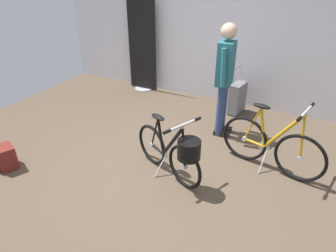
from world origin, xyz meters
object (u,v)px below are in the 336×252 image
object	(u,v)px
folding_bike_foreground	(174,151)
rolling_suitcase	(237,98)
backpack_on_floor	(6,158)
floor_banner_stand	(142,51)
visitor_near_wall	(225,75)
display_bike_left	(271,145)

from	to	relation	value
folding_bike_foreground	rolling_suitcase	xyz separation A→B (m)	(0.16, 2.12, -0.11)
rolling_suitcase	backpack_on_floor	world-z (taller)	rolling_suitcase
folding_bike_foreground	backpack_on_floor	bearing A→B (deg)	-158.52
floor_banner_stand	rolling_suitcase	bearing A→B (deg)	-6.30
visitor_near_wall	rolling_suitcase	distance (m)	1.03
folding_bike_foreground	backpack_on_floor	world-z (taller)	folding_bike_foreground
floor_banner_stand	display_bike_left	world-z (taller)	floor_banner_stand
visitor_near_wall	folding_bike_foreground	bearing A→B (deg)	-95.90
rolling_suitcase	display_bike_left	bearing A→B (deg)	-59.73
floor_banner_stand	visitor_near_wall	distance (m)	2.24
rolling_suitcase	backpack_on_floor	size ratio (longest dim) A/B	2.64
folding_bike_foreground	rolling_suitcase	bearing A→B (deg)	85.65
floor_banner_stand	backpack_on_floor	bearing A→B (deg)	-92.54
visitor_near_wall	rolling_suitcase	bearing A→B (deg)	88.24
folding_bike_foreground	visitor_near_wall	size ratio (longest dim) A/B	0.66
floor_banner_stand	rolling_suitcase	size ratio (longest dim) A/B	2.09
backpack_on_floor	folding_bike_foreground	bearing A→B (deg)	21.48
floor_banner_stand	visitor_near_wall	bearing A→B (deg)	-27.08
visitor_near_wall	backpack_on_floor	distance (m)	3.10
floor_banner_stand	folding_bike_foreground	size ratio (longest dim) A/B	1.60
folding_bike_foreground	visitor_near_wall	bearing A→B (deg)	84.10
visitor_near_wall	rolling_suitcase	xyz separation A→B (m)	(0.02, 0.79, -0.65)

